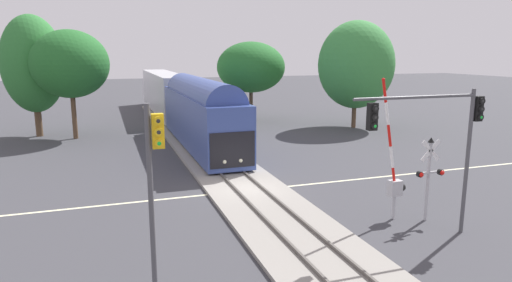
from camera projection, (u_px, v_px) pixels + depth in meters
ground_plane at (247, 191)px, 24.26m from camera, size 220.00×220.00×0.00m
road_centre_stripe at (247, 191)px, 24.26m from camera, size 44.00×0.20×0.01m
railway_track at (247, 189)px, 24.24m from camera, size 4.40×80.00×0.32m
commuter_train at (179, 99)px, 44.22m from camera, size 3.04×41.74×5.16m
crossing_gate_near at (395, 176)px, 19.76m from camera, size 1.52×0.40×6.33m
crossing_signal_mast at (429, 170)px, 19.54m from camera, size 1.36×0.44×3.77m
traffic_signal_near_left at (154, 172)px, 12.90m from camera, size 0.53×0.38×5.97m
traffic_signal_near_right at (439, 127)px, 17.29m from camera, size 5.83×0.38×5.98m
maple_right_background at (356, 65)px, 43.50m from camera, size 7.36×7.36×10.40m
elm_centre_background at (251, 67)px, 47.57m from camera, size 7.25×7.25×8.49m
oak_behind_train at (70, 64)px, 37.70m from camera, size 6.41×6.41×9.27m
pine_left_background at (33, 64)px, 38.81m from camera, size 5.25×5.25×10.59m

